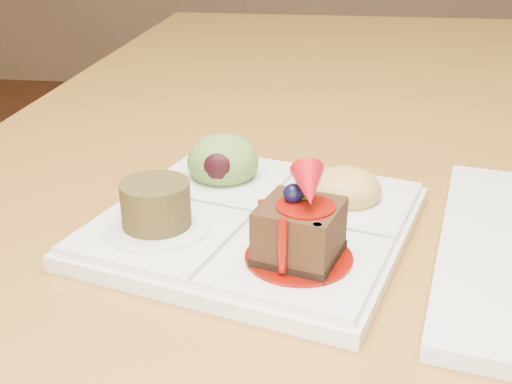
# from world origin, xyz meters

# --- Properties ---
(dining_table) EXTENTS (1.00, 1.80, 0.75)m
(dining_table) POSITION_xyz_m (0.00, 0.00, 0.68)
(dining_table) COLOR olive
(dining_table) RESTS_ON ground
(sampler_plate) EXTENTS (0.28, 0.28, 0.09)m
(sampler_plate) POSITION_xyz_m (-0.16, -0.20, 0.77)
(sampler_plate) COLOR silver
(sampler_plate) RESTS_ON dining_table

